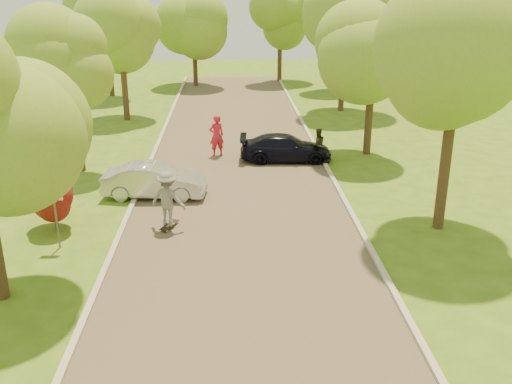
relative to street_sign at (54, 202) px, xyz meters
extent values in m
plane|color=#3F6117|center=(5.80, -4.00, -1.56)|extent=(100.00, 100.00, 0.00)
cube|color=#4C4438|center=(5.80, 4.00, -1.56)|extent=(8.00, 60.00, 0.01)
cube|color=#B2AD9E|center=(1.75, 4.00, -1.50)|extent=(0.18, 60.00, 0.12)
cube|color=#B2AD9E|center=(9.85, 4.00, -1.50)|extent=(0.18, 60.00, 0.12)
cylinder|color=#59595E|center=(0.00, 0.00, -0.56)|extent=(0.06, 0.06, 2.00)
cube|color=white|center=(0.00, 0.00, 0.34)|extent=(0.55, 0.04, 0.55)
cylinder|color=#382619|center=(-0.50, 1.50, -1.21)|extent=(0.12, 0.12, 0.70)
sphere|color=#590F0F|center=(-0.50, 1.50, -0.46)|extent=(1.70, 1.70, 1.70)
cylinder|color=#382619|center=(-1.20, 8.00, 0.01)|extent=(0.36, 0.36, 3.15)
sphere|color=olive|center=(-1.20, 8.00, 2.85)|extent=(4.20, 4.20, 4.20)
sphere|color=olive|center=(-0.57, 8.00, 3.48)|extent=(3.15, 3.15, 3.15)
cylinder|color=#382619|center=(-0.80, 18.00, 0.35)|extent=(0.36, 0.36, 3.83)
sphere|color=olive|center=(-0.80, 18.00, 3.70)|extent=(4.80, 4.80, 4.80)
sphere|color=olive|center=(-0.08, 18.00, 4.42)|extent=(3.60, 3.60, 3.60)
cylinder|color=#382619|center=(12.60, 1.00, 0.35)|extent=(0.36, 0.36, 3.83)
sphere|color=olive|center=(12.60, 1.00, 3.76)|extent=(5.00, 5.00, 5.00)
sphere|color=olive|center=(13.35, 1.00, 4.51)|extent=(3.75, 3.75, 3.75)
cylinder|color=#382619|center=(12.20, 10.00, 0.12)|extent=(0.36, 0.36, 3.38)
sphere|color=olive|center=(12.20, 10.00, 3.13)|extent=(4.40, 4.40, 4.40)
sphere|color=olive|center=(12.86, 10.00, 3.79)|extent=(3.30, 3.30, 3.30)
cylinder|color=#382619|center=(12.80, 20.00, 0.46)|extent=(0.36, 0.36, 4.05)
sphere|color=olive|center=(12.80, 20.00, 4.05)|extent=(5.20, 5.20, 5.20)
sphere|color=olive|center=(13.58, 20.00, 4.83)|extent=(3.90, 3.90, 3.90)
cylinder|color=#382619|center=(-3.20, 26.00, 0.24)|extent=(0.36, 0.36, 3.60)
sphere|color=olive|center=(-3.20, 26.00, 3.54)|extent=(5.00, 5.00, 5.00)
sphere|color=olive|center=(-2.45, 26.00, 4.29)|extent=(3.75, 3.75, 3.75)
cylinder|color=#382619|center=(13.80, 28.00, 0.35)|extent=(0.36, 0.36, 3.83)
sphere|color=olive|center=(13.80, 28.00, 3.76)|extent=(5.00, 5.00, 5.00)
sphere|color=olive|center=(14.55, 28.00, 4.51)|extent=(3.75, 3.75, 3.75)
cylinder|color=#382619|center=(2.80, 30.00, 0.12)|extent=(0.36, 0.36, 3.38)
sphere|color=olive|center=(2.80, 30.00, 3.25)|extent=(4.80, 4.80, 4.80)
sphere|color=olive|center=(3.52, 30.00, 3.97)|extent=(3.60, 3.60, 3.60)
cylinder|color=#382619|center=(9.80, 32.00, 0.24)|extent=(0.36, 0.36, 3.60)
sphere|color=olive|center=(9.80, 32.00, 3.54)|extent=(5.00, 5.00, 5.00)
sphere|color=olive|center=(10.55, 32.00, 4.29)|extent=(3.75, 3.75, 3.75)
imported|color=silver|center=(2.50, 4.49, -0.90)|extent=(4.12, 1.76, 1.32)
imported|color=black|center=(8.10, 9.04, -0.94)|extent=(4.37, 1.95, 1.25)
cube|color=black|center=(3.34, 1.40, -1.45)|extent=(0.63, 1.01, 0.02)
cylinder|color=#BFCC4C|center=(3.56, 1.69, -1.52)|extent=(0.06, 0.08, 0.08)
cylinder|color=#BFCC4C|center=(3.39, 1.75, -1.52)|extent=(0.06, 0.08, 0.08)
cylinder|color=#BFCC4C|center=(3.29, 1.04, -1.52)|extent=(0.06, 0.08, 0.08)
cylinder|color=#BFCC4C|center=(3.13, 1.11, -1.52)|extent=(0.06, 0.08, 0.08)
imported|color=slate|center=(3.34, 1.40, -0.48)|extent=(1.42, 1.13, 1.92)
imported|color=red|center=(4.85, 10.02, -0.56)|extent=(0.86, 0.73, 2.01)
imported|color=#31321E|center=(9.60, 9.00, -0.79)|extent=(0.85, 0.72, 1.55)
camera|label=1|loc=(5.46, -16.71, 6.42)|focal=40.00mm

